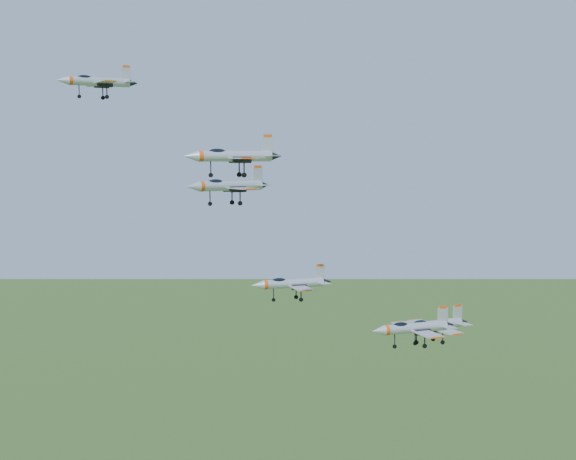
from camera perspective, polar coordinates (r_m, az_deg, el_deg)
name	(u,v)px	position (r m, az deg, el deg)	size (l,w,h in m)	color
jet_lead	(97,81)	(116.71, -13.44, 10.24)	(11.60, 9.60, 3.10)	#B5B9C3
jet_left_high	(232,156)	(107.54, -3.99, 5.28)	(13.67, 11.33, 3.65)	#B5B9C3
jet_right_high	(228,186)	(95.84, -4.28, 3.17)	(11.25, 9.40, 3.01)	#B5B9C3
jet_left_low	(291,283)	(121.20, 0.21, -3.81)	(12.82, 10.63, 3.42)	#B5B9C3
jet_right_low	(413,328)	(109.38, 8.87, -6.88)	(12.58, 10.39, 3.36)	#B5B9C3
jet_trail	(431,325)	(126.18, 10.15, -6.68)	(13.70, 11.28, 3.67)	#B5B9C3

